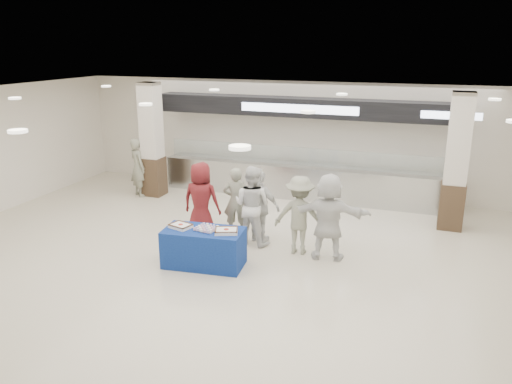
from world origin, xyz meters
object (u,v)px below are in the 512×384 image
at_px(display_table, 204,248).
at_px(sheet_cake_left, 181,226).
at_px(civilian_maroon, 201,201).
at_px(sheet_cake_right, 226,231).
at_px(chef_short, 260,207).
at_px(soldier_bg, 138,167).
at_px(civilian_white, 329,217).
at_px(chef_tall, 252,205).
at_px(soldier_a, 236,201).
at_px(soldier_b, 300,215).
at_px(cupcake_tray, 206,228).

height_order(display_table, sheet_cake_left, sheet_cake_left).
height_order(sheet_cake_left, civilian_maroon, civilian_maroon).
relative_size(sheet_cake_left, sheet_cake_right, 0.91).
height_order(chef_short, soldier_bg, soldier_bg).
height_order(display_table, civilian_white, civilian_white).
distance_m(sheet_cake_right, chef_tall, 1.40).
distance_m(sheet_cake_left, soldier_a, 1.87).
distance_m(sheet_cake_right, chef_short, 1.56).
xyz_separation_m(civilian_maroon, chef_tall, (1.18, 0.07, 0.00)).
bearing_deg(civilian_maroon, soldier_bg, -39.62).
distance_m(chef_tall, soldier_b, 1.11).
height_order(sheet_cake_right, cupcake_tray, sheet_cake_right).
bearing_deg(soldier_bg, civilian_maroon, 176.73).
height_order(sheet_cake_left, sheet_cake_right, sheet_cake_right).
bearing_deg(civilian_maroon, sheet_cake_left, 95.78).
relative_size(sheet_cake_right, cupcake_tray, 1.16).
relative_size(display_table, sheet_cake_left, 3.33).
relative_size(sheet_cake_left, soldier_b, 0.28).
height_order(sheet_cake_left, soldier_bg, soldier_bg).
xyz_separation_m(sheet_cake_left, chef_short, (1.09, 1.60, 0.01)).
bearing_deg(chef_tall, sheet_cake_left, 66.99).
relative_size(chef_short, soldier_bg, 0.96).
xyz_separation_m(chef_tall, chef_short, (0.13, 0.16, -0.07)).
bearing_deg(soldier_a, cupcake_tray, 77.32).
distance_m(sheet_cake_right, cupcake_tray, 0.43).
xyz_separation_m(cupcake_tray, civilian_maroon, (-0.73, 1.32, 0.09)).
bearing_deg(display_table, sheet_cake_right, -5.20).
bearing_deg(sheet_cake_right, civilian_maroon, 131.23).
relative_size(cupcake_tray, civilian_white, 0.25).
height_order(sheet_cake_left, chef_tall, chef_tall).
xyz_separation_m(display_table, chef_tall, (0.50, 1.40, 0.50)).
bearing_deg(soldier_bg, sheet_cake_left, 165.33).
height_order(soldier_b, civilian_white, civilian_white).
height_order(sheet_cake_left, soldier_b, soldier_b).
distance_m(display_table, sheet_cake_left, 0.63).
bearing_deg(civilian_maroon, civilian_white, 173.39).
xyz_separation_m(civilian_maroon, civilian_white, (2.90, -0.18, 0.03)).
height_order(sheet_cake_left, chef_short, chef_short).
bearing_deg(chef_tall, civilian_white, -177.42).
distance_m(soldier_a, civilian_white, 2.34).
bearing_deg(display_table, civilian_white, 21.44).
xyz_separation_m(soldier_a, chef_tall, (0.53, -0.38, 0.09)).
distance_m(chef_short, soldier_b, 1.02).
height_order(chef_short, soldier_b, soldier_b).
bearing_deg(cupcake_tray, chef_tall, 72.13).
relative_size(sheet_cake_left, civilian_maroon, 0.27).
height_order(civilian_maroon, chef_short, civilian_maroon).
xyz_separation_m(sheet_cake_right, civilian_white, (1.73, 1.14, 0.10)).
distance_m(display_table, civilian_maroon, 1.58).
xyz_separation_m(sheet_cake_right, chef_short, (0.14, 1.55, 0.00)).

